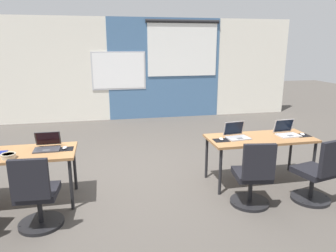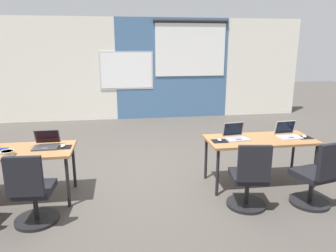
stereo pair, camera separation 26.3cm
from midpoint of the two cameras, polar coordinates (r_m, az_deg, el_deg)
name	(u,v)px [view 1 (the left image)]	position (r m, az deg, el deg)	size (l,w,h in m)	color
ground_plane	(141,175)	(5.26, -6.28, -8.86)	(24.00, 24.00, 0.00)	#47423D
back_wall_assembly	(123,69)	(9.04, -8.95, 10.12)	(10.00, 0.27, 2.80)	silver
desk_near_left	(12,157)	(4.64, -27.85, -5.06)	(1.60, 0.70, 0.72)	olive
desk_near_right	(260,141)	(4.95, 14.85, -2.64)	(1.60, 0.70, 0.72)	olive
laptop_near_right_end	(287,132)	(5.16, 19.32, -1.02)	(0.34, 0.31, 0.23)	#B7B7BC
mousepad_near_right_end	(302,135)	(5.23, 21.81, -1.60)	(0.22, 0.19, 0.00)	black
mouse_near_right_end	(302,134)	(5.22, 21.83, -1.40)	(0.07, 0.11, 0.03)	silver
chair_near_right_end	(317,176)	(4.64, 23.95, -8.34)	(0.53, 0.58, 0.92)	black
laptop_near_right_inner	(237,135)	(4.81, 10.77, -1.53)	(0.36, 0.32, 0.23)	#9E9EA3
mousepad_near_right_inner	(221,140)	(4.65, 8.01, -2.59)	(0.22, 0.19, 0.00)	black
mouse_near_right_inner	(221,139)	(4.65, 8.02, -2.36)	(0.06, 0.10, 0.03)	#B2B2B7
chair_near_right_inner	(253,180)	(4.26, 13.38, -9.44)	(0.52, 0.57, 0.92)	black
laptop_near_left_inner	(47,146)	(4.57, -22.55, -3.30)	(0.33, 0.33, 0.22)	#333338
mousepad_near_left_inner	(65,149)	(4.49, -19.77, -3.95)	(0.22, 0.19, 0.00)	black
mouse_near_left_inner	(65,148)	(4.49, -19.79, -3.72)	(0.07, 0.11, 0.03)	#B2B2B7
chair_near_left_inner	(37,199)	(4.03, -24.41, -11.90)	(0.52, 0.55, 0.92)	black
snack_bowl	(8,156)	(4.42, -28.45, -4.75)	(0.18, 0.18, 0.06)	tan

